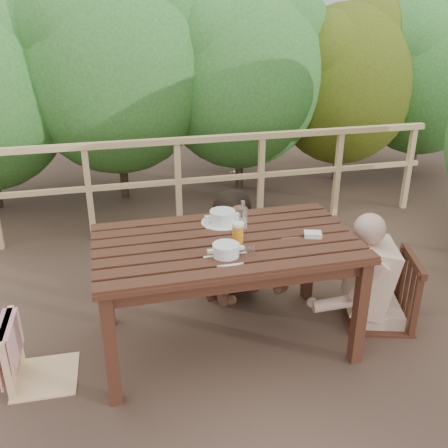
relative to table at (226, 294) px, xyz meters
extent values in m
plane|color=brown|center=(0.00, 0.00, -0.40)|extent=(60.00, 60.00, 0.00)
cube|color=#3A1E13|center=(0.00, 0.00, 0.00)|extent=(1.72, 0.97, 0.79)
cube|color=#E4B880|center=(-1.23, -0.09, 0.02)|extent=(0.43, 0.43, 0.84)
cube|color=#3A1E13|center=(0.19, 0.78, 0.06)|extent=(0.51, 0.51, 0.91)
cube|color=#3A1E13|center=(1.19, 0.00, 0.11)|extent=(0.63, 0.63, 1.01)
cube|color=#E4B880|center=(0.00, 2.00, 0.11)|extent=(5.60, 0.10, 1.01)
cylinder|color=white|center=(-0.06, -0.22, 0.44)|extent=(0.28, 0.28, 0.09)
cylinder|color=silver|center=(0.05, 0.29, 0.45)|extent=(0.30, 0.30, 0.10)
ellipsoid|color=#AD7C33|center=(0.00, -0.16, 0.44)|extent=(0.13, 0.10, 0.08)
cylinder|color=orange|center=(0.07, -0.05, 0.47)|extent=(0.08, 0.08, 0.15)
cylinder|color=silver|center=(0.14, 0.08, 0.52)|extent=(0.06, 0.06, 0.24)
cylinder|color=silver|center=(0.09, -0.26, 0.44)|extent=(0.07, 0.07, 0.08)
cube|color=white|center=(0.57, -0.10, 0.42)|extent=(0.13, 0.11, 0.05)
camera|label=1|loc=(-0.73, -2.84, 1.81)|focal=39.79mm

